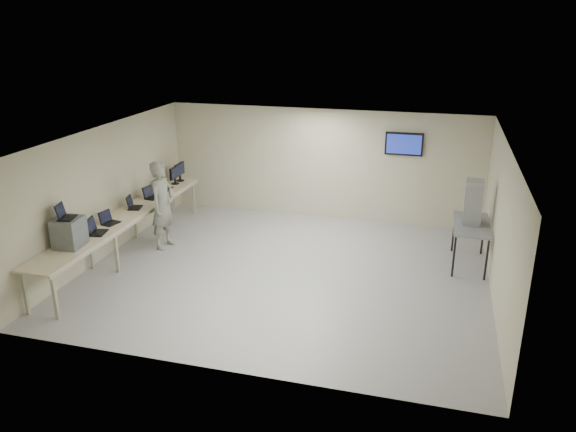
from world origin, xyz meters
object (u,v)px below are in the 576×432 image
(equipment_box, at_px, (69,232))
(side_table, at_px, (471,227))
(workbench, at_px, (125,218))
(soldier, at_px, (163,205))

(equipment_box, relative_size, side_table, 0.36)
(workbench, relative_size, soldier, 3.03)
(equipment_box, height_order, soldier, soldier)
(workbench, xyz_separation_m, side_table, (7.19, 1.36, 0.03))
(side_table, bearing_deg, workbench, -169.32)
(workbench, bearing_deg, soldier, 44.00)
(equipment_box, distance_m, side_table, 7.91)
(equipment_box, xyz_separation_m, soldier, (0.67, 2.38, -0.19))
(workbench, distance_m, equipment_box, 1.83)
(workbench, height_order, equipment_box, equipment_box)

